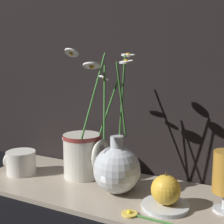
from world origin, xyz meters
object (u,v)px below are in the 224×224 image
at_px(yellow_mug, 21,162).
at_px(ceramic_pitcher, 83,154).
at_px(orange_fruit, 166,190).
at_px(vase_with_flowers, 116,166).

xyz_separation_m(yellow_mug, ceramic_pitcher, (0.19, 0.07, 0.04)).
relative_size(yellow_mug, orange_fruit, 1.26).
relative_size(vase_with_flowers, orange_fruit, 4.81).
bearing_deg(orange_fruit, ceramic_pitcher, 163.42).
height_order(ceramic_pitcher, orange_fruit, ceramic_pitcher).
bearing_deg(yellow_mug, orange_fruit, -2.16).
height_order(vase_with_flowers, yellow_mug, vase_with_flowers).
distance_m(yellow_mug, ceramic_pitcher, 0.20).
distance_m(vase_with_flowers, ceramic_pitcher, 0.15).
bearing_deg(yellow_mug, ceramic_pitcher, 19.64).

